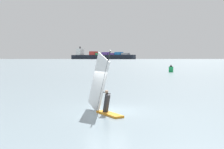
# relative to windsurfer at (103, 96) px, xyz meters

# --- Properties ---
(ground_plane) EXTENTS (4000.00, 4000.00, 0.00)m
(ground_plane) POSITION_rel_windsurfer_xyz_m (0.25, 0.59, -1.05)
(ground_plane) COLOR gray
(windsurfer) EXTENTS (2.05, 3.62, 3.94)m
(windsurfer) POSITION_rel_windsurfer_xyz_m (0.00, 0.00, 0.00)
(windsurfer) COLOR orange
(windsurfer) RESTS_ON ground_plane
(cargo_ship) EXTENTS (183.10, 118.12, 37.20)m
(cargo_ship) POSITION_rel_windsurfer_xyz_m (20.64, 840.08, 8.36)
(cargo_ship) COLOR black
(cargo_ship) RESTS_ON ground_plane
(channel_buoy) EXTENTS (1.05, 1.05, 1.77)m
(channel_buoy) POSITION_rel_windsurfer_xyz_m (17.37, 50.60, -0.28)
(channel_buoy) COLOR #19994C
(channel_buoy) RESTS_ON ground_plane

